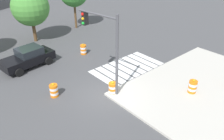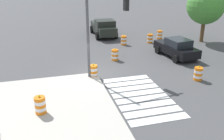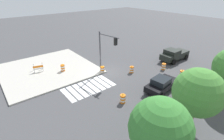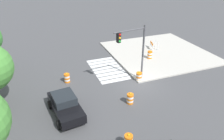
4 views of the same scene
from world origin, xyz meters
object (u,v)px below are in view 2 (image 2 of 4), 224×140
at_px(traffic_barrel_near_corner, 115,55).
at_px(traffic_barrel_lane_center, 160,35).
at_px(sports_car, 176,48).
at_px(traffic_light_pole, 104,20).
at_px(traffic_barrel_crosswalk_end, 150,38).
at_px(pickup_truck, 104,28).
at_px(traffic_barrel_on_sidewalk, 40,105).
at_px(traffic_barrel_median_far, 198,74).
at_px(traffic_barrel_far_curb, 124,40).
at_px(traffic_barrel_median_near, 93,71).
at_px(street_tree_streetside_mid, 206,6).

distance_m(traffic_barrel_near_corner, traffic_barrel_lane_center, 8.56).
height_order(sports_car, traffic_light_pole, traffic_light_pole).
relative_size(traffic_barrel_near_corner, traffic_barrel_lane_center, 1.00).
xyz_separation_m(traffic_barrel_crosswalk_end, traffic_barrel_lane_center, (-1.21, 1.65, 0.00)).
bearing_deg(traffic_barrel_lane_center, pickup_truck, -116.43).
bearing_deg(traffic_barrel_near_corner, traffic_barrel_on_sidewalk, -39.79).
bearing_deg(traffic_barrel_crosswalk_end, traffic_barrel_near_corner, -49.65).
bearing_deg(traffic_barrel_lane_center, traffic_light_pole, -44.24).
height_order(pickup_truck, traffic_light_pole, traffic_light_pole).
bearing_deg(sports_car, traffic_light_pole, -70.38).
bearing_deg(traffic_barrel_crosswalk_end, traffic_light_pole, -42.26).
height_order(sports_car, traffic_barrel_lane_center, sports_car).
distance_m(traffic_barrel_median_far, traffic_barrel_far_curb, 9.91).
bearing_deg(traffic_barrel_median_near, sports_car, 108.31).
distance_m(sports_car, traffic_barrel_on_sidewalk, 13.16).
bearing_deg(street_tree_streetside_mid, traffic_barrel_near_corner, -72.56).
distance_m(traffic_barrel_near_corner, traffic_light_pole, 4.89).
bearing_deg(traffic_barrel_near_corner, sports_car, 83.80).
height_order(traffic_barrel_lane_center, street_tree_streetside_mid, street_tree_streetside_mid).
relative_size(traffic_barrel_median_far, traffic_light_pole, 0.19).
bearing_deg(traffic_barrel_crosswalk_end, traffic_barrel_far_curb, -90.37).
bearing_deg(traffic_barrel_on_sidewalk, street_tree_streetside_mid, 122.65).
height_order(sports_car, traffic_barrel_median_near, sports_car).
height_order(traffic_barrel_near_corner, traffic_barrel_median_near, same).
relative_size(sports_car, traffic_barrel_far_curb, 4.39).
bearing_deg(traffic_barrel_far_curb, traffic_light_pole, -27.36).
relative_size(traffic_barrel_median_far, traffic_barrel_on_sidewalk, 1.00).
height_order(traffic_barrel_near_corner, traffic_barrel_far_curb, same).
bearing_deg(traffic_barrel_median_far, traffic_barrel_crosswalk_end, 175.94).
bearing_deg(traffic_barrel_crosswalk_end, traffic_barrel_on_sidewalk, -43.81).
bearing_deg(traffic_barrel_on_sidewalk, pickup_truck, 155.25).
relative_size(traffic_barrel_near_corner, traffic_barrel_median_near, 1.00).
distance_m(traffic_barrel_crosswalk_end, traffic_barrel_on_sidewalk, 15.90).
height_order(traffic_barrel_median_far, traffic_light_pole, traffic_light_pole).
bearing_deg(traffic_barrel_crosswalk_end, street_tree_streetside_mid, 79.86).
xyz_separation_m(sports_car, traffic_barrel_near_corner, (-0.57, -5.29, -0.36)).
height_order(traffic_barrel_median_far, traffic_barrel_on_sidewalk, traffic_barrel_on_sidewalk).
xyz_separation_m(sports_car, street_tree_streetside_mid, (-3.83, 5.06, 2.87)).
xyz_separation_m(traffic_barrel_median_far, traffic_barrel_far_curb, (-9.67, -2.15, 0.00)).
height_order(traffic_barrel_crosswalk_end, traffic_barrel_far_curb, same).
xyz_separation_m(traffic_barrel_median_near, traffic_barrel_far_curb, (-7.37, 4.58, 0.00)).
bearing_deg(traffic_barrel_near_corner, traffic_light_pole, -28.24).
xyz_separation_m(sports_car, traffic_barrel_far_curb, (-4.81, -3.16, -0.36)).
bearing_deg(traffic_barrel_near_corner, traffic_barrel_crosswalk_end, 130.35).
bearing_deg(pickup_truck, traffic_barrel_far_curb, 14.95).
bearing_deg(traffic_barrel_median_near, traffic_barrel_lane_center, 133.38).
relative_size(traffic_barrel_far_curb, street_tree_streetside_mid, 0.18).
distance_m(sports_car, traffic_light_pole, 7.98).
relative_size(traffic_barrel_on_sidewalk, traffic_light_pole, 0.19).
distance_m(pickup_truck, street_tree_streetside_mid, 10.85).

